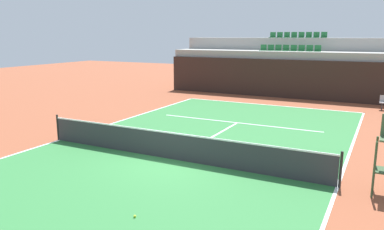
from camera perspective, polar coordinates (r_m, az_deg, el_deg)
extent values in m
plane|color=brown|center=(13.42, -2.88, -6.70)|extent=(80.00, 80.00, 0.00)
cube|color=#2D7238|center=(13.42, -2.88, -6.68)|extent=(11.00, 24.00, 0.01)
cube|color=white|center=(24.19, 11.47, 1.49)|extent=(11.00, 0.10, 0.00)
cube|color=white|center=(16.72, -19.29, -3.57)|extent=(0.10, 24.00, 0.00)
cube|color=white|center=(11.82, 21.01, -10.07)|extent=(0.10, 24.00, 0.00)
cube|color=white|center=(19.02, 6.84, -1.16)|extent=(8.26, 0.10, 0.00)
cube|color=white|center=(16.14, 2.84, -3.44)|extent=(0.10, 6.40, 0.00)
cube|color=black|center=(27.22, 13.54, 5.32)|extent=(17.41, 0.30, 2.65)
cube|color=#9E9E99|center=(28.50, 14.23, 6.10)|extent=(17.41, 2.40, 3.18)
cube|color=#9E9E99|center=(30.79, 15.31, 7.31)|extent=(17.41, 2.40, 4.10)
cube|color=#1E6633|center=(28.89, 10.59, 9.54)|extent=(0.44, 0.44, 0.04)
cube|color=#1E6633|center=(29.08, 10.72, 9.98)|extent=(0.44, 0.04, 0.40)
cube|color=#1E6633|center=(28.74, 11.66, 9.49)|extent=(0.44, 0.44, 0.04)
cube|color=#1E6633|center=(28.92, 11.79, 9.93)|extent=(0.44, 0.04, 0.40)
cube|color=#1E6633|center=(28.59, 12.75, 9.43)|extent=(0.44, 0.44, 0.04)
cube|color=#1E6633|center=(28.78, 12.87, 9.88)|extent=(0.44, 0.04, 0.40)
cube|color=#1E6633|center=(28.45, 13.84, 9.37)|extent=(0.44, 0.44, 0.04)
cube|color=#1E6633|center=(28.64, 13.96, 9.82)|extent=(0.44, 0.04, 0.40)
cube|color=#1E6633|center=(28.33, 14.95, 9.30)|extent=(0.44, 0.44, 0.04)
cube|color=#1E6633|center=(28.52, 15.06, 9.75)|extent=(0.44, 0.04, 0.40)
cube|color=#1E6633|center=(28.21, 16.06, 9.23)|extent=(0.44, 0.44, 0.04)
cube|color=#1E6633|center=(28.40, 16.17, 9.69)|extent=(0.44, 0.04, 0.40)
cube|color=#1E6633|center=(28.11, 17.18, 9.16)|extent=(0.44, 0.44, 0.04)
cube|color=#1E6633|center=(28.30, 17.28, 9.62)|extent=(0.44, 0.04, 0.40)
cube|color=#1E6633|center=(28.01, 18.31, 9.08)|extent=(0.44, 0.44, 0.04)
cube|color=#1E6633|center=(28.20, 18.41, 9.54)|extent=(0.44, 0.04, 0.40)
cube|color=#1E6633|center=(31.18, 11.96, 11.34)|extent=(0.44, 0.44, 0.04)
cube|color=#1E6633|center=(31.37, 12.08, 11.73)|extent=(0.44, 0.04, 0.40)
cube|color=#1E6633|center=(31.03, 12.97, 11.29)|extent=(0.44, 0.44, 0.04)
cube|color=#1E6633|center=(31.23, 13.08, 11.69)|extent=(0.44, 0.04, 0.40)
cube|color=#1E6633|center=(30.90, 13.98, 11.24)|extent=(0.44, 0.44, 0.04)
cube|color=#1E6633|center=(31.09, 14.09, 11.64)|extent=(0.44, 0.04, 0.40)
cube|color=#1E6633|center=(30.77, 15.01, 11.19)|extent=(0.44, 0.44, 0.04)
cube|color=#1E6633|center=(30.97, 15.11, 11.59)|extent=(0.44, 0.04, 0.40)
cube|color=#1E6633|center=(30.66, 16.04, 11.13)|extent=(0.44, 0.44, 0.04)
cube|color=#1E6633|center=(30.85, 16.14, 11.54)|extent=(0.44, 0.04, 0.40)
cube|color=#1E6633|center=(30.55, 17.08, 11.07)|extent=(0.44, 0.44, 0.04)
cube|color=#1E6633|center=(30.75, 17.17, 11.48)|extent=(0.44, 0.04, 0.40)
cube|color=#1E6633|center=(30.45, 18.12, 11.01)|extent=(0.44, 0.44, 0.04)
cube|color=#1E6633|center=(30.65, 18.21, 11.41)|extent=(0.44, 0.04, 0.40)
cube|color=#1E6633|center=(30.37, 19.17, 10.94)|extent=(0.44, 0.44, 0.04)
cube|color=#1E6633|center=(30.56, 19.26, 11.35)|extent=(0.44, 0.04, 0.40)
cylinder|color=black|center=(16.63, -19.53, -1.77)|extent=(0.08, 0.08, 1.07)
cylinder|color=black|center=(11.64, 21.46, -7.66)|extent=(0.08, 0.08, 1.07)
cube|color=#333338|center=(13.28, -2.90, -4.78)|extent=(10.90, 0.02, 0.92)
cube|color=white|center=(13.15, -2.92, -2.75)|extent=(10.90, 0.04, 0.05)
cylinder|color=#334C2D|center=(11.24, 25.71, -7.46)|extent=(0.06, 0.06, 1.55)
cylinder|color=#334C2D|center=(11.81, 25.82, -6.56)|extent=(0.06, 0.06, 1.55)
cube|color=#2D2D33|center=(24.59, 26.63, 1.09)|extent=(0.06, 0.06, 0.42)
cube|color=#2D2D33|center=(24.86, 26.64, 1.20)|extent=(0.06, 0.06, 0.42)
sphere|color=#CCE033|center=(9.46, -8.60, -14.82)|extent=(0.07, 0.07, 0.07)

